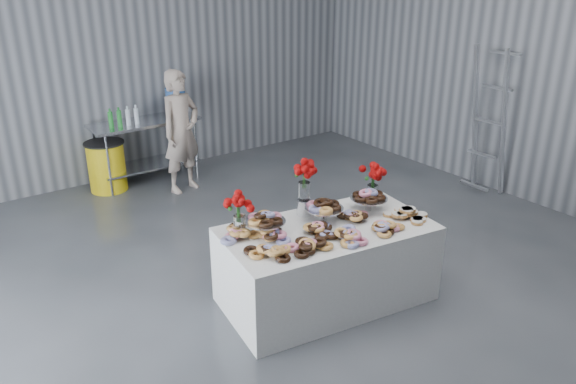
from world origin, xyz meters
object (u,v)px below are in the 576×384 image
Objects in this scene: person at (181,132)px; stepladder at (489,122)px; water_jug at (175,98)px; display_table at (327,264)px; trash_barrel at (107,166)px; prep_table at (146,140)px.

stepladder is (3.28, -2.50, 0.17)m from person.
stepladder is (3.05, -3.10, -0.15)m from water_jug.
display_table is 1.14× the size of person.
trash_barrel is at bearing 180.00° from water_jug.
trash_barrel is (-1.10, 0.00, -0.80)m from water_jug.
water_jug is at bearing 0.00° from trash_barrel.
stepladder reaches higher than prep_table.
person reaches higher than water_jug.
prep_table is at bearing 138.86° from stepladder.
prep_table is at bearing 91.45° from display_table.
water_jug is (0.50, -0.00, 0.53)m from prep_table.
display_table is 3.43× the size of water_jug.
prep_table is at bearing 98.75° from person.
stepladder reaches higher than person.
person is (0.27, -0.60, 0.22)m from prep_table.
trash_barrel is (-0.87, 0.60, -0.49)m from person.
stepladder is at bearing -36.76° from trash_barrel.
prep_table reaches higher than display_table.
water_jug is at bearing 53.74° from person.
water_jug is 4.35m from stepladder.
prep_table is 0.90× the size of person.
water_jug reaches higher than display_table.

